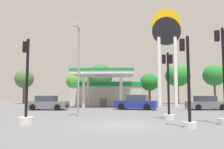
{
  "coord_description": "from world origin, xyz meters",
  "views": [
    {
      "loc": [
        0.21,
        -11.7,
        1.5
      ],
      "look_at": [
        -1.04,
        10.81,
        3.5
      ],
      "focal_mm": 37.34,
      "sensor_mm": 36.0,
      "label": 1
    }
  ],
  "objects": [
    {
      "name": "car_1",
      "position": [
        -7.62,
        11.63,
        0.65
      ],
      "size": [
        4.02,
        1.86,
        1.44
      ],
      "color": "black",
      "rests_on": "ground"
    },
    {
      "name": "ground_plane",
      "position": [
        0.0,
        0.0,
        0.0
      ],
      "size": [
        90.0,
        90.0,
        0.0
      ],
      "primitive_type": "plane",
      "color": "slate",
      "rests_on": "ground"
    },
    {
      "name": "tree_4",
      "position": [
        9.51,
        29.76,
        4.89
      ],
      "size": [
        4.36,
        4.36,
        6.79
      ],
      "color": "brown",
      "rests_on": "ground"
    },
    {
      "name": "traffic_signal_3",
      "position": [
        3.13,
        -0.74,
        1.47
      ],
      "size": [
        0.64,
        0.67,
        4.27
      ],
      "color": "silver",
      "rests_on": "ground"
    },
    {
      "name": "corner_streetlamp",
      "position": [
        -3.15,
        4.7,
        3.91
      ],
      "size": [
        0.24,
        1.48,
        6.45
      ],
      "color": "gray",
      "rests_on": "ground"
    },
    {
      "name": "car_0",
      "position": [
        8.51,
        12.7,
        0.64
      ],
      "size": [
        4.12,
        2.14,
        1.42
      ],
      "color": "black",
      "rests_on": "ground"
    },
    {
      "name": "station_pole_sign",
      "position": [
        5.96,
        20.01,
        8.57
      ],
      "size": [
        3.94,
        0.56,
        13.45
      ],
      "color": "white",
      "rests_on": "ground"
    },
    {
      "name": "tree_2",
      "position": [
        -4.13,
        29.66,
        4.8
      ],
      "size": [
        4.25,
        4.25,
        7.07
      ],
      "color": "brown",
      "rests_on": "ground"
    },
    {
      "name": "traffic_signal_0",
      "position": [
        -4.82,
        -0.06,
        1.06
      ],
      "size": [
        0.77,
        0.77,
        4.4
      ],
      "color": "silver",
      "rests_on": "ground"
    },
    {
      "name": "traffic_signal_2",
      "position": [
        2.9,
        2.94,
        1.61
      ],
      "size": [
        0.66,
        0.69,
        4.15
      ],
      "color": "silver",
      "rests_on": "ground"
    },
    {
      "name": "gas_station",
      "position": [
        -2.49,
        23.06,
        2.0
      ],
      "size": [
        9.99,
        12.41,
        4.61
      ],
      "color": "beige",
      "rests_on": "ground"
    },
    {
      "name": "tree_0",
      "position": [
        -17.38,
        28.0,
        4.3
      ],
      "size": [
        3.21,
        3.21,
        5.96
      ],
      "color": "brown",
      "rests_on": "ground"
    },
    {
      "name": "tree_3",
      "position": [
        4.44,
        28.58,
        3.69
      ],
      "size": [
        3.24,
        3.24,
        5.19
      ],
      "color": "brown",
      "rests_on": "ground"
    },
    {
      "name": "tree_1",
      "position": [
        -8.7,
        29.61,
        3.9
      ],
      "size": [
        3.21,
        3.21,
        5.3
      ],
      "color": "brown",
      "rests_on": "ground"
    },
    {
      "name": "car_2",
      "position": [
        1.35,
        12.79,
        0.69
      ],
      "size": [
        4.59,
        2.85,
        1.53
      ],
      "color": "black",
      "rests_on": "ground"
    },
    {
      "name": "tree_5",
      "position": [
        15.84,
        29.77,
        4.94
      ],
      "size": [
        3.92,
        3.92,
        6.78
      ],
      "color": "brown",
      "rests_on": "ground"
    }
  ]
}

